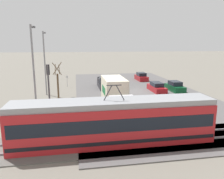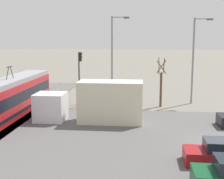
{
  "view_description": "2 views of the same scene",
  "coord_description": "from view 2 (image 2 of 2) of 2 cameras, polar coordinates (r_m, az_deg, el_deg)",
  "views": [
    {
      "loc": [
        9.36,
        32.42,
        7.48
      ],
      "look_at": [
        5.39,
        8.73,
        2.37
      ],
      "focal_mm": 35.0,
      "sensor_mm": 36.0,
      "label": 1
    },
    {
      "loc": [
        -20.26,
        5.19,
        7.17
      ],
      "look_at": [
        8.19,
        8.05,
        2.31
      ],
      "focal_mm": 50.0,
      "sensor_mm": 36.0,
      "label": 2
    }
  ],
  "objects": [
    {
      "name": "street_lamp_near_crossing",
      "position": [
        34.17,
        0.3,
        6.53
      ],
      "size": [
        0.36,
        1.95,
        9.35
      ],
      "color": "gray",
      "rests_on": "ground"
    },
    {
      "name": "road_surface",
      "position": [
        22.09,
        19.27,
        -9.74
      ],
      "size": [
        18.76,
        40.87,
        0.08
      ],
      "color": "#565454",
      "rests_on": "ground"
    },
    {
      "name": "box_truck",
      "position": [
        26.17,
        -2.99,
        -2.49
      ],
      "size": [
        2.42,
        9.05,
        3.46
      ],
      "color": "silver",
      "rests_on": "ground"
    },
    {
      "name": "light_rail_tram",
      "position": [
        29.98,
        -17.97,
        -1.37
      ],
      "size": [
        15.02,
        2.61,
        4.45
      ],
      "color": "#B21E23",
      "rests_on": "ground"
    },
    {
      "name": "traffic_light_pole",
      "position": [
        33.01,
        -5.93,
        3.36
      ],
      "size": [
        0.28,
        0.47,
        5.57
      ],
      "color": "#47474C",
      "rests_on": "ground"
    },
    {
      "name": "ground_plane",
      "position": [
        22.11,
        19.27,
        -9.84
      ],
      "size": [
        320.0,
        320.0,
        0.0
      ],
      "primitive_type": "plane",
      "color": "slate"
    },
    {
      "name": "street_tree",
      "position": [
        32.41,
        8.95,
        0.89
      ],
      "size": [
        1.2,
        0.99,
        5.07
      ],
      "color": "brown",
      "rests_on": "ground"
    },
    {
      "name": "street_lamp_mid_block",
      "position": [
        34.44,
        14.92,
        6.04
      ],
      "size": [
        0.36,
        1.95,
        9.13
      ],
      "color": "gray",
      "rests_on": "ground"
    }
  ]
}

